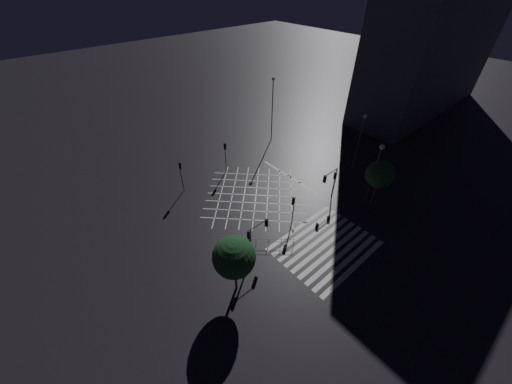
{
  "coord_description": "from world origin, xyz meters",
  "views": [
    {
      "loc": [
        -18.54,
        -21.34,
        23.34
      ],
      "look_at": [
        0.0,
        0.0,
        0.51
      ],
      "focal_mm": 20.0,
      "sensor_mm": 36.0,
      "label": 1
    }
  ],
  "objects_px": {
    "street_lamp_far": "(378,161)",
    "street_tree_far": "(234,257)",
    "street_lamp_west": "(361,134)",
    "traffic_light_sw_cross": "(249,240)",
    "traffic_light_nw_main": "(181,171)",
    "traffic_light_se_cross": "(335,180)",
    "traffic_light_sw_main": "(260,231)",
    "traffic_light_median_north": "(225,152)",
    "traffic_light_se_main": "(329,179)",
    "street_lamp_east": "(273,101)",
    "traffic_light_median_south": "(293,205)",
    "street_tree_near": "(380,175)"
  },
  "relations": [
    {
      "from": "street_lamp_far",
      "to": "street_tree_far",
      "type": "height_order",
      "value": "street_lamp_far"
    },
    {
      "from": "street_lamp_west",
      "to": "street_tree_far",
      "type": "xyz_separation_m",
      "value": [
        -23.62,
        -3.86,
        -1.63
      ]
    },
    {
      "from": "traffic_light_sw_cross",
      "to": "traffic_light_nw_main",
      "type": "distance_m",
      "value": 14.32
    },
    {
      "from": "street_lamp_far",
      "to": "street_tree_far",
      "type": "bearing_deg",
      "value": 176.8
    },
    {
      "from": "street_lamp_west",
      "to": "street_lamp_far",
      "type": "bearing_deg",
      "value": -131.08
    },
    {
      "from": "traffic_light_se_cross",
      "to": "street_tree_far",
      "type": "relative_size",
      "value": 0.61
    },
    {
      "from": "traffic_light_sw_main",
      "to": "traffic_light_median_north",
      "type": "bearing_deg",
      "value": 66.34
    },
    {
      "from": "traffic_light_se_main",
      "to": "street_lamp_far",
      "type": "bearing_deg",
      "value": 128.91
    },
    {
      "from": "traffic_light_sw_main",
      "to": "street_lamp_east",
      "type": "relative_size",
      "value": 0.4
    },
    {
      "from": "traffic_light_median_north",
      "to": "street_lamp_far",
      "type": "bearing_deg",
      "value": 27.36
    },
    {
      "from": "street_lamp_far",
      "to": "traffic_light_nw_main",
      "type": "bearing_deg",
      "value": 132.51
    },
    {
      "from": "traffic_light_se_main",
      "to": "street_lamp_east",
      "type": "bearing_deg",
      "value": -108.98
    },
    {
      "from": "street_lamp_west",
      "to": "street_lamp_far",
      "type": "xyz_separation_m",
      "value": [
        -4.31,
        -4.94,
        0.13
      ]
    },
    {
      "from": "traffic_light_se_cross",
      "to": "traffic_light_sw_cross",
      "type": "xyz_separation_m",
      "value": [
        -14.22,
        -0.8,
        0.3
      ]
    },
    {
      "from": "traffic_light_nw_main",
      "to": "street_tree_far",
      "type": "distance_m",
      "value": 16.38
    },
    {
      "from": "traffic_light_nw_main",
      "to": "street_lamp_west",
      "type": "xyz_separation_m",
      "value": [
        19.86,
        -12.02,
        2.99
      ]
    },
    {
      "from": "traffic_light_median_south",
      "to": "traffic_light_nw_main",
      "type": "distance_m",
      "value": 14.71
    },
    {
      "from": "street_tree_far",
      "to": "traffic_light_median_south",
      "type": "bearing_deg",
      "value": 14.38
    },
    {
      "from": "traffic_light_nw_main",
      "to": "street_tree_far",
      "type": "relative_size",
      "value": 0.69
    },
    {
      "from": "traffic_light_sw_cross",
      "to": "street_lamp_far",
      "type": "distance_m",
      "value": 16.93
    },
    {
      "from": "traffic_light_sw_main",
      "to": "street_tree_far",
      "type": "height_order",
      "value": "street_tree_far"
    },
    {
      "from": "traffic_light_sw_main",
      "to": "street_lamp_west",
      "type": "distance_m",
      "value": 19.51
    },
    {
      "from": "traffic_light_se_main",
      "to": "street_lamp_west",
      "type": "relative_size",
      "value": 0.47
    },
    {
      "from": "street_tree_far",
      "to": "traffic_light_sw_main",
      "type": "bearing_deg",
      "value": 22.39
    },
    {
      "from": "traffic_light_sw_cross",
      "to": "street_lamp_far",
      "type": "xyz_separation_m",
      "value": [
        16.42,
        -2.67,
        3.18
      ]
    },
    {
      "from": "traffic_light_median_south",
      "to": "street_tree_near",
      "type": "relative_size",
      "value": 0.62
    },
    {
      "from": "traffic_light_median_south",
      "to": "street_lamp_west",
      "type": "relative_size",
      "value": 0.43
    },
    {
      "from": "traffic_light_se_cross",
      "to": "traffic_light_se_main",
      "type": "bearing_deg",
      "value": 72.87
    },
    {
      "from": "street_lamp_far",
      "to": "traffic_light_sw_cross",
      "type": "bearing_deg",
      "value": 170.77
    },
    {
      "from": "traffic_light_sw_cross",
      "to": "traffic_light_se_main",
      "type": "distance_m",
      "value": 13.46
    },
    {
      "from": "traffic_light_se_cross",
      "to": "traffic_light_sw_cross",
      "type": "bearing_deg",
      "value": 93.22
    },
    {
      "from": "street_lamp_east",
      "to": "street_lamp_far",
      "type": "xyz_separation_m",
      "value": [
        -2.42,
        -19.45,
        -0.5
      ]
    },
    {
      "from": "traffic_light_nw_main",
      "to": "street_lamp_east",
      "type": "bearing_deg",
      "value": 7.88
    },
    {
      "from": "traffic_light_median_north",
      "to": "street_tree_near",
      "type": "xyz_separation_m",
      "value": [
        9.27,
        -17.4,
        1.14
      ]
    },
    {
      "from": "traffic_light_se_cross",
      "to": "traffic_light_sw_main",
      "type": "height_order",
      "value": "traffic_light_sw_main"
    },
    {
      "from": "traffic_light_se_cross",
      "to": "traffic_light_median_north",
      "type": "relative_size",
      "value": 0.85
    },
    {
      "from": "traffic_light_nw_main",
      "to": "street_tree_near",
      "type": "distance_m",
      "value": 23.79
    },
    {
      "from": "traffic_light_se_cross",
      "to": "street_lamp_west",
      "type": "xyz_separation_m",
      "value": [
        6.5,
        1.47,
        3.35
      ]
    },
    {
      "from": "street_tree_near",
      "to": "street_lamp_east",
      "type": "bearing_deg",
      "value": 84.62
    },
    {
      "from": "traffic_light_sw_cross",
      "to": "street_lamp_west",
      "type": "bearing_deg",
      "value": -83.74
    },
    {
      "from": "traffic_light_se_main",
      "to": "traffic_light_sw_main",
      "type": "height_order",
      "value": "traffic_light_se_main"
    },
    {
      "from": "street_tree_far",
      "to": "traffic_light_sw_cross",
      "type": "bearing_deg",
      "value": 28.72
    },
    {
      "from": "traffic_light_sw_main",
      "to": "street_lamp_west",
      "type": "bearing_deg",
      "value": 6.03
    },
    {
      "from": "traffic_light_nw_main",
      "to": "street_tree_near",
      "type": "xyz_separation_m",
      "value": [
        16.09,
        -17.48,
        1.25
      ]
    },
    {
      "from": "traffic_light_se_cross",
      "to": "street_tree_near",
      "type": "height_order",
      "value": "street_tree_near"
    },
    {
      "from": "street_lamp_east",
      "to": "street_tree_near",
      "type": "bearing_deg",
      "value": -95.38
    },
    {
      "from": "street_lamp_west",
      "to": "street_lamp_east",
      "type": "bearing_deg",
      "value": 97.43
    },
    {
      "from": "traffic_light_median_north",
      "to": "street_tree_far",
      "type": "height_order",
      "value": "street_tree_far"
    },
    {
      "from": "traffic_light_sw_cross",
      "to": "traffic_light_median_south",
      "type": "bearing_deg",
      "value": -82.16
    },
    {
      "from": "traffic_light_se_main",
      "to": "traffic_light_median_north",
      "type": "distance_m",
      "value": 14.36
    }
  ]
}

